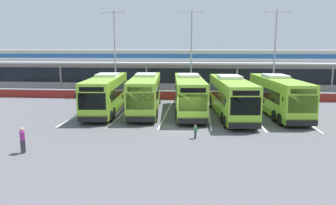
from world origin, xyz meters
name	(u,v)px	position (x,y,z in m)	size (l,w,h in m)	color
ground_plane	(185,129)	(0.00, 0.00, 0.00)	(200.00, 200.00, 0.00)	#56565B
terminal_building	(192,69)	(0.00, 26.91, 3.01)	(70.00, 13.00, 6.00)	silver
red_barrier_wall	(190,95)	(0.00, 14.50, 0.56)	(60.00, 0.40, 1.10)	maroon
coach_bus_leftmost	(106,94)	(-8.19, 6.29, 1.79)	(3.79, 12.32, 3.78)	#8CC633
coach_bus_left_centre	(145,94)	(-4.27, 6.71, 1.79)	(3.79, 12.32, 3.78)	#8CC633
coach_bus_centre	(189,95)	(0.08, 6.47, 1.79)	(3.79, 12.32, 3.78)	#8CC633
coach_bus_right_centre	(231,97)	(4.07, 5.26, 1.79)	(3.79, 12.32, 3.78)	#8CC633
coach_bus_rightmost	(277,96)	(8.64, 6.58, 1.79)	(3.79, 12.32, 3.78)	#8CC633
bay_stripe_far_west	(84,112)	(-10.50, 6.00, 0.00)	(0.14, 13.00, 0.01)	silver
bay_stripe_west	(125,112)	(-6.30, 6.00, 0.00)	(0.14, 13.00, 0.01)	silver
bay_stripe_mid_west	(166,113)	(-2.10, 6.00, 0.00)	(0.14, 13.00, 0.01)	silver
bay_stripe_centre	(209,114)	(2.10, 6.00, 0.00)	(0.14, 13.00, 0.01)	silver
bay_stripe_mid_east	(253,115)	(6.30, 6.00, 0.00)	(0.14, 13.00, 0.01)	silver
bay_stripe_east	(298,116)	(10.50, 6.00, 0.00)	(0.14, 13.00, 0.01)	silver
pedestrian_in_dark_coat	(22,139)	(-9.68, -6.93, 0.87)	(0.44, 0.45, 1.62)	#33333D
pedestrian_child	(195,131)	(0.86, -2.70, 0.54)	(0.27, 0.28, 1.00)	#33333D
lamp_post_west	(115,48)	(-9.90, 16.67, 6.29)	(3.24, 0.28, 11.00)	#9E9EA3
lamp_post_centre	(191,48)	(0.03, 17.08, 6.29)	(3.24, 0.28, 11.00)	#9E9EA3
lamp_post_east	(275,48)	(10.60, 17.49, 6.29)	(3.24, 0.28, 11.00)	#9E9EA3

